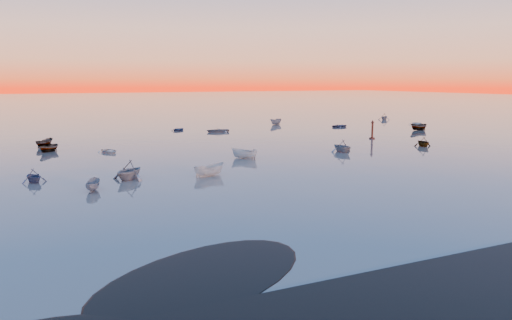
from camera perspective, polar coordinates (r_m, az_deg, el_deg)
ground at (r=126.88m, az=-13.70°, el=4.17°), size 600.00×600.00×0.00m
mud_lobes at (r=36.10m, az=22.47°, el=-8.33°), size 140.00×6.00×0.07m
moored_fleet at (r=81.70m, az=-6.80°, el=1.75°), size 124.00×58.00×1.20m
boat_near_center at (r=55.03m, az=-5.37°, el=-1.82°), size 2.52×4.17×1.35m
boat_near_right at (r=74.05m, az=9.81°, el=0.91°), size 4.10×2.08×1.39m
channel_marker at (r=91.66m, az=13.15°, el=3.24°), size 0.98×0.98×3.49m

